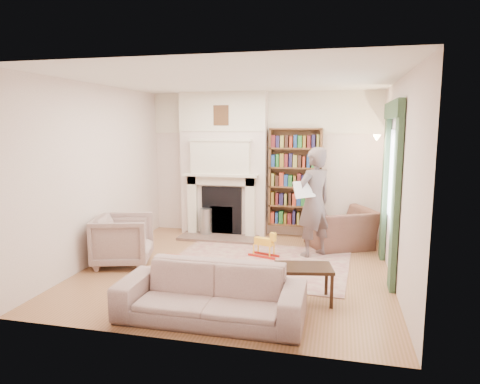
% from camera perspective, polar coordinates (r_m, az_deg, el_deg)
% --- Properties ---
extents(floor, '(4.50, 4.50, 0.00)m').
position_cam_1_polar(floor, '(6.60, -0.50, -10.24)').
color(floor, olive).
rests_on(floor, ground).
extents(ceiling, '(4.50, 4.50, 0.00)m').
position_cam_1_polar(ceiling, '(6.27, -0.54, 14.72)').
color(ceiling, white).
rests_on(ceiling, wall_back).
extents(wall_back, '(4.50, 0.00, 4.50)m').
position_cam_1_polar(wall_back, '(8.47, 3.08, 3.70)').
color(wall_back, white).
rests_on(wall_back, floor).
extents(wall_front, '(4.50, 0.00, 4.50)m').
position_cam_1_polar(wall_front, '(4.16, -7.87, -1.77)').
color(wall_front, white).
rests_on(wall_front, floor).
extents(wall_left, '(0.00, 4.50, 4.50)m').
position_cam_1_polar(wall_left, '(7.15, -18.33, 2.31)').
color(wall_left, white).
rests_on(wall_left, floor).
extents(wall_right, '(0.00, 4.50, 4.50)m').
position_cam_1_polar(wall_right, '(6.16, 20.29, 1.22)').
color(wall_right, white).
rests_on(wall_right, floor).
extents(fireplace, '(1.70, 0.58, 2.80)m').
position_cam_1_polar(fireplace, '(8.44, -2.18, 3.60)').
color(fireplace, white).
rests_on(fireplace, floor).
extents(bookcase, '(1.00, 0.24, 1.85)m').
position_cam_1_polar(bookcase, '(8.28, 7.35, 1.95)').
color(bookcase, brown).
rests_on(bookcase, floor).
extents(window, '(0.02, 0.90, 1.30)m').
position_cam_1_polar(window, '(6.54, 19.76, 2.11)').
color(window, silver).
rests_on(window, wall_right).
extents(curtain_left, '(0.07, 0.32, 2.40)m').
position_cam_1_polar(curtain_left, '(5.88, 20.05, -1.07)').
color(curtain_left, '#2D4730').
rests_on(curtain_left, floor).
extents(curtain_right, '(0.07, 0.32, 2.40)m').
position_cam_1_polar(curtain_right, '(7.26, 18.77, 0.79)').
color(curtain_right, '#2D4730').
rests_on(curtain_right, floor).
extents(pelmet, '(0.09, 1.70, 0.24)m').
position_cam_1_polar(pelmet, '(6.50, 19.79, 10.28)').
color(pelmet, '#2D4730').
rests_on(pelmet, wall_right).
extents(wall_sconce, '(0.20, 0.24, 0.24)m').
position_cam_1_polar(wall_sconce, '(7.59, 17.46, 6.49)').
color(wall_sconce, gold).
rests_on(wall_sconce, wall_right).
extents(rug, '(2.91, 2.31, 0.01)m').
position_cam_1_polar(rug, '(6.87, 2.39, -9.43)').
color(rug, '#C3B894').
rests_on(rug, floor).
extents(armchair_reading, '(1.39, 1.33, 0.70)m').
position_cam_1_polar(armchair_reading, '(7.82, 13.30, -4.76)').
color(armchair_reading, '#522F2C').
rests_on(armchair_reading, floor).
extents(armchair_left, '(1.06, 1.04, 0.78)m').
position_cam_1_polar(armchair_left, '(6.97, -15.31, -6.19)').
color(armchair_left, '#BDB09C').
rests_on(armchair_left, floor).
extents(sofa, '(2.08, 0.82, 0.61)m').
position_cam_1_polar(sofa, '(4.91, -3.95, -13.36)').
color(sofa, '#BEAA9D').
rests_on(sofa, floor).
extents(man_reading, '(0.78, 0.77, 1.82)m').
position_cam_1_polar(man_reading, '(7.13, 9.84, -1.38)').
color(man_reading, '#5B4B49').
rests_on(man_reading, floor).
extents(newspaper, '(0.36, 0.36, 0.27)m').
position_cam_1_polar(newspaper, '(6.90, 8.55, 0.35)').
color(newspaper, white).
rests_on(newspaper, man_reading).
extents(coffee_table, '(0.77, 0.58, 0.45)m').
position_cam_1_polar(coffee_table, '(5.46, 8.40, -12.01)').
color(coffee_table, '#311E11').
rests_on(coffee_table, floor).
extents(paraffin_heater, '(0.28, 0.28, 0.55)m').
position_cam_1_polar(paraffin_heater, '(8.46, -4.57, -4.04)').
color(paraffin_heater, '#9EA1A5').
rests_on(paraffin_heater, floor).
extents(rocking_horse, '(0.53, 0.34, 0.43)m').
position_cam_1_polar(rocking_horse, '(7.12, 3.20, -6.99)').
color(rocking_horse, yellow).
rests_on(rocking_horse, rug).
extents(board_game, '(0.39, 0.39, 0.03)m').
position_cam_1_polar(board_game, '(6.90, -6.29, -9.21)').
color(board_game, '#E8C952').
rests_on(board_game, rug).
extents(game_box_lid, '(0.29, 0.19, 0.05)m').
position_cam_1_polar(game_box_lid, '(7.13, -9.12, -8.58)').
color(game_box_lid, '#B22D14').
rests_on(game_box_lid, rug).
extents(comic_annuals, '(0.44, 0.53, 0.02)m').
position_cam_1_polar(comic_annuals, '(6.20, -0.72, -11.34)').
color(comic_annuals, red).
rests_on(comic_annuals, rug).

